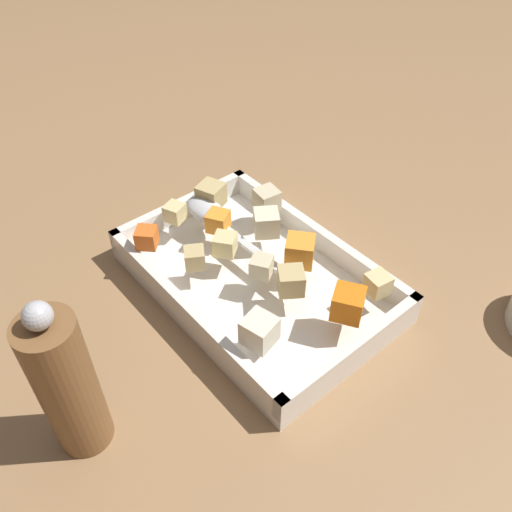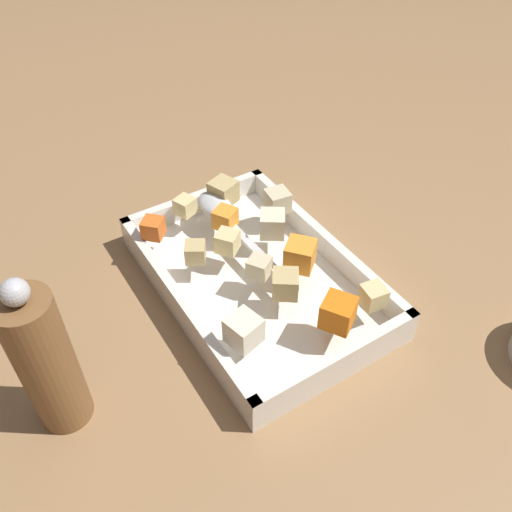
# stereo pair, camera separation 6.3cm
# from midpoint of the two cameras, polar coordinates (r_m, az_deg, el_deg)

# --- Properties ---
(ground_plane) EXTENTS (4.00, 4.00, 0.00)m
(ground_plane) POSITION_cam_midpoint_polar(r_m,az_deg,el_deg) (0.66, -2.51, -4.53)
(ground_plane) COLOR #936D47
(baking_dish) EXTENTS (0.33, 0.22, 0.04)m
(baking_dish) POSITION_cam_midpoint_polar(r_m,az_deg,el_deg) (0.66, -2.74, -2.74)
(baking_dish) COLOR white
(baking_dish) RESTS_ON ground_plane
(carrot_chunk_heap_top) EXTENTS (0.05, 0.05, 0.03)m
(carrot_chunk_heap_top) POSITION_cam_midpoint_polar(r_m,az_deg,el_deg) (0.63, 1.81, 0.42)
(carrot_chunk_heap_top) COLOR orange
(carrot_chunk_heap_top) RESTS_ON baking_dish
(carrot_chunk_back_center) EXTENTS (0.04, 0.04, 0.03)m
(carrot_chunk_back_center) POSITION_cam_midpoint_polar(r_m,az_deg,el_deg) (0.68, -6.71, 3.56)
(carrot_chunk_back_center) COLOR orange
(carrot_chunk_back_center) RESTS_ON baking_dish
(carrot_chunk_center) EXTENTS (0.04, 0.04, 0.03)m
(carrot_chunk_center) POSITION_cam_midpoint_polar(r_m,az_deg,el_deg) (0.58, 6.64, -5.19)
(carrot_chunk_center) COLOR orange
(carrot_chunk_center) RESTS_ON baking_dish
(carrot_chunk_mid_left) EXTENTS (0.03, 0.03, 0.02)m
(carrot_chunk_mid_left) POSITION_cam_midpoint_polar(r_m,az_deg,el_deg) (0.68, -14.17, 1.79)
(carrot_chunk_mid_left) COLOR orange
(carrot_chunk_mid_left) RESTS_ON baking_dish
(potato_chunk_far_right) EXTENTS (0.04, 0.04, 0.03)m
(potato_chunk_far_right) POSITION_cam_midpoint_polar(r_m,az_deg,el_deg) (0.65, -6.11, 1.12)
(potato_chunk_far_right) COLOR #E0CC89
(potato_chunk_far_right) RESTS_ON baking_dish
(potato_chunk_corner_nw) EXTENTS (0.04, 0.04, 0.03)m
(potato_chunk_corner_nw) POSITION_cam_midpoint_polar(r_m,az_deg,el_deg) (0.60, 0.70, -2.80)
(potato_chunk_corner_nw) COLOR tan
(potato_chunk_corner_nw) RESTS_ON baking_dish
(potato_chunk_near_spoon) EXTENTS (0.03, 0.03, 0.02)m
(potato_chunk_near_spoon) POSITION_cam_midpoint_polar(r_m,az_deg,el_deg) (0.64, -9.37, -0.33)
(potato_chunk_near_spoon) COLOR tan
(potato_chunk_near_spoon) RESTS_ON baking_dish
(potato_chunk_rim_edge) EXTENTS (0.03, 0.03, 0.03)m
(potato_chunk_rim_edge) POSITION_cam_midpoint_polar(r_m,az_deg,el_deg) (0.71, -1.41, 5.90)
(potato_chunk_rim_edge) COLOR beige
(potato_chunk_rim_edge) RESTS_ON baking_dish
(potato_chunk_heap_side) EXTENTS (0.03, 0.03, 0.02)m
(potato_chunk_heap_side) POSITION_cam_midpoint_polar(r_m,az_deg,el_deg) (0.62, -2.49, -1.36)
(potato_chunk_heap_side) COLOR beige
(potato_chunk_heap_side) RESTS_ON baking_dish
(potato_chunk_front_center) EXTENTS (0.04, 0.04, 0.03)m
(potato_chunk_front_center) POSITION_cam_midpoint_polar(r_m,az_deg,el_deg) (0.67, -1.60, 3.43)
(potato_chunk_front_center) COLOR beige
(potato_chunk_front_center) RESTS_ON baking_dish
(potato_chunk_near_left) EXTENTS (0.03, 0.03, 0.02)m
(potato_chunk_near_left) POSITION_cam_midpoint_polar(r_m,az_deg,el_deg) (0.71, -11.16, 4.43)
(potato_chunk_near_left) COLOR #E0CC89
(potato_chunk_near_left) RESTS_ON baking_dish
(potato_chunk_under_handle) EXTENTS (0.04, 0.04, 0.03)m
(potato_chunk_under_handle) POSITION_cam_midpoint_polar(r_m,az_deg,el_deg) (0.72, -7.31, 6.33)
(potato_chunk_under_handle) COLOR tan
(potato_chunk_under_handle) RESTS_ON baking_dish
(potato_chunk_corner_ne) EXTENTS (0.03, 0.03, 0.02)m
(potato_chunk_corner_ne) POSITION_cam_midpoint_polar(r_m,az_deg,el_deg) (0.61, 9.88, -3.08)
(potato_chunk_corner_ne) COLOR #E0CC89
(potato_chunk_corner_ne) RESTS_ON baking_dish
(parsnip_chunk_far_left) EXTENTS (0.04, 0.04, 0.03)m
(parsnip_chunk_far_left) POSITION_cam_midpoint_polar(r_m,az_deg,el_deg) (0.55, -2.96, -8.10)
(parsnip_chunk_far_left) COLOR silver
(parsnip_chunk_far_left) RESTS_ON baking_dish
(serving_spoon) EXTENTS (0.21, 0.04, 0.02)m
(serving_spoon) POSITION_cam_midpoint_polar(r_m,az_deg,el_deg) (0.70, -7.31, 4.26)
(serving_spoon) COLOR silver
(serving_spoon) RESTS_ON baking_dish
(pepper_mill) EXTENTS (0.05, 0.05, 0.19)m
(pepper_mill) POSITION_cam_midpoint_polar(r_m,az_deg,el_deg) (0.52, -22.84, -12.65)
(pepper_mill) COLOR brown
(pepper_mill) RESTS_ON ground_plane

